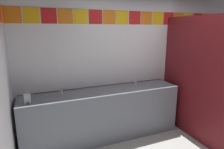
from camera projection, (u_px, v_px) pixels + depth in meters
The scene contains 7 objects.
wall_back at pixel (138, 57), 3.83m from camera, with size 4.57×0.09×2.76m.
vanity_counter at pixel (104, 114), 3.44m from camera, with size 2.75×0.57×0.89m.
faucet_left at pixel (62, 91), 3.15m from camera, with size 0.04×0.10×0.14m.
faucet_right at pixel (136, 82), 3.66m from camera, with size 0.04×0.10×0.14m.
soap_dispenser at pixel (27, 99), 2.73m from camera, with size 0.09×0.09×0.16m.
stall_divider at pixel (212, 82), 3.22m from camera, with size 0.92×1.57×2.15m.
toilet at pixel (200, 109), 4.04m from camera, with size 0.39×0.49×0.74m.
Camera 1 is at (-1.92, -1.64, 1.94)m, focal length 30.92 mm.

